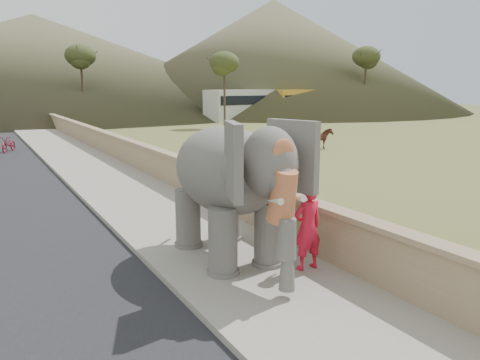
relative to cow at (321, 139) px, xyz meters
name	(u,v)px	position (x,y,z in m)	size (l,w,h in m)	color
ground	(211,251)	(-12.67, -11.86, -0.58)	(160.00, 160.00, 0.00)	olive
walkway	(100,173)	(-12.67, -1.86, -0.51)	(3.00, 120.00, 0.15)	#9E9687
parapet	(140,159)	(-11.02, -1.86, -0.03)	(0.30, 120.00, 1.10)	tan
cow	(321,139)	(0.00, 0.00, 0.00)	(0.63, 1.38, 1.16)	brown
distant_car	(237,113)	(7.25, 22.49, 0.14)	(1.70, 4.23, 1.44)	silver
bus_white	(252,105)	(8.71, 21.89, 0.97)	(2.50, 11.00, 3.10)	beige
bus_orange	(322,104)	(16.69, 20.21, 0.97)	(2.50, 11.00, 3.10)	gold
hill_right	(273,55)	(23.33, 40.14, 7.42)	(56.00, 56.00, 16.00)	brown
hill_far	(36,62)	(-7.67, 58.14, 6.42)	(80.00, 80.00, 14.00)	brown
elephant_and_man	(227,189)	(-12.65, -12.58, 0.92)	(2.25, 3.82, 2.73)	slate
trees	(50,81)	(-11.65, 16.72, 3.27)	(48.39, 43.31, 9.11)	#473828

